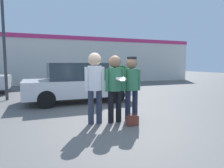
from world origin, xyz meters
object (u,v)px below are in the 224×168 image
(shrub, at_px, (122,74))
(person_middle_with_frisbee, at_px, (115,83))
(handbag, at_px, (132,120))
(person_right, at_px, (132,82))
(parked_car_near, at_px, (78,83))
(person_left, at_px, (95,81))
(street_lamp, at_px, (7,5))

(shrub, bearing_deg, person_middle_with_frisbee, -115.19)
(handbag, bearing_deg, person_right, 66.37)
(handbag, bearing_deg, parked_car_near, 99.10)
(shrub, distance_m, handbag, 11.14)
(person_left, bearing_deg, street_lamp, 117.17)
(parked_car_near, relative_size, street_lamp, 0.66)
(person_left, height_order, shrub, person_left)
(parked_car_near, distance_m, shrub, 8.19)
(parked_car_near, xyz_separation_m, handbag, (0.59, -3.71, -0.64))
(person_middle_with_frisbee, height_order, parked_car_near, person_middle_with_frisbee)
(parked_car_near, bearing_deg, person_left, -94.17)
(street_lamp, height_order, shrub, street_lamp)
(person_middle_with_frisbee, xyz_separation_m, person_right, (0.52, 0.06, -0.00))
(person_left, height_order, street_lamp, street_lamp)
(person_left, bearing_deg, parked_car_near, 85.83)
(street_lamp, xyz_separation_m, shrub, (7.51, 5.15, -3.24))
(person_right, height_order, handbag, person_right)
(parked_car_near, xyz_separation_m, street_lamp, (-2.60, 1.40, 3.16))
(person_right, distance_m, street_lamp, 6.43)
(person_left, bearing_deg, person_right, -1.39)
(person_middle_with_frisbee, bearing_deg, person_left, 170.96)
(person_middle_with_frisbee, distance_m, street_lamp, 6.21)
(person_left, xyz_separation_m, handbag, (0.83, -0.50, -0.97))
(person_left, bearing_deg, handbag, -31.29)
(street_lamp, xyz_separation_m, handbag, (3.19, -5.11, -3.80))
(parked_car_near, bearing_deg, person_middle_with_frisbee, -85.04)
(person_right, bearing_deg, handbag, -113.63)
(person_middle_with_frisbee, relative_size, shrub, 1.27)
(parked_car_near, xyz_separation_m, shrub, (4.91, 6.55, -0.08))
(handbag, bearing_deg, shrub, 67.17)
(person_left, bearing_deg, person_middle_with_frisbee, -9.04)
(person_middle_with_frisbee, bearing_deg, handbag, -53.73)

